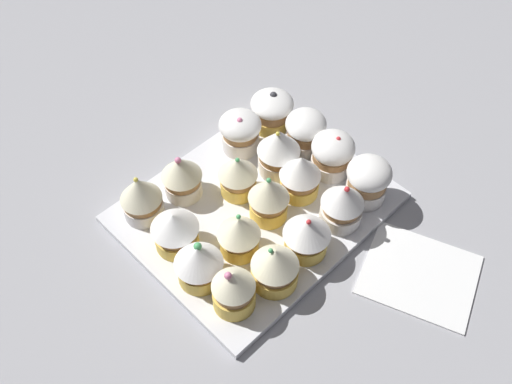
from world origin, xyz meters
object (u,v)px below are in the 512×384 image
Objects in this scene: cupcake_4 at (182,175)px; napkin at (420,274)px; cupcake_0 at (141,197)px; cupcake_10 at (240,131)px; cupcake_2 at (199,263)px; cupcake_15 at (305,131)px; cupcake_7 at (239,174)px; cupcake_9 at (307,234)px; cupcake_13 at (342,203)px; cupcake_16 at (332,153)px; cupcake_17 at (368,180)px; baking_tray at (256,207)px; cupcake_6 at (275,266)px; cupcake_1 at (175,230)px; cupcake_5 at (239,234)px; cupcake_11 at (279,150)px; cupcake_8 at (267,199)px; cupcake_12 at (300,175)px; cupcake_14 at (272,110)px; cupcake_3 at (234,289)px.

cupcake_4 is 0.52× the size of napkin.
cupcake_10 is at bearing 89.16° from cupcake_0.
cupcake_2 is 27.65cm from cupcake_15.
cupcake_2 is 0.99× the size of cupcake_7.
cupcake_2 is 14.70cm from cupcake_9.
cupcake_9 is (6.72, 13.08, 0.08)cm from cupcake_2.
napkin is (19.92, 21.54, -4.45)cm from cupcake_2.
cupcake_13 reaches higher than cupcake_7.
cupcake_10 is 0.97× the size of cupcake_16.
cupcake_13 is 5.70cm from cupcake_17.
cupcake_7 is (-3.68, 0.13, 4.26)cm from baking_tray.
cupcake_16 is at bearing -5.13° from cupcake_15.
cupcake_13 is at bearing 43.15° from cupcake_0.
cupcake_10 is at bearing 146.79° from cupcake_6.
cupcake_2 is 15.43cm from cupcake_7.
cupcake_6 reaches higher than cupcake_1.
cupcake_5 is 15.42cm from cupcake_11.
cupcake_8 reaches higher than cupcake_7.
cupcake_1 is 14.31cm from cupcake_6.
cupcake_12 is at bearing -93.27° from cupcake_16.
cupcake_5 is (13.86, 5.46, -0.26)cm from cupcake_0.
baking_tray is at bearing -32.75° from cupcake_10.
cupcake_10 is 6.83cm from cupcake_14.
cupcake_15 is 0.94× the size of cupcake_17.
cupcake_7 is (-7.47, 7.06, 0.08)cm from cupcake_5.
cupcake_8 is 1.16× the size of cupcake_15.
cupcake_8 is 1.02× the size of cupcake_13.
cupcake_14 is 0.92× the size of cupcake_17.
cupcake_10 is (-0.69, 12.18, -0.34)cm from cupcake_4.
cupcake_10 is at bearing 110.60° from cupcake_1.
cupcake_6 is at bearing -3.16° from cupcake_4.
cupcake_15 is at bearing 132.94° from cupcake_9.
cupcake_14 is at bearing 161.83° from cupcake_13.
cupcake_16 is (-7.04, 13.34, -0.12)cm from cupcake_9.
cupcake_1 is at bearing -102.97° from cupcake_16.
cupcake_9 is at bearing -62.18° from cupcake_16.
baking_tray is 11.72cm from cupcake_4.
baking_tray is at bearing -147.06° from cupcake_13.
cupcake_4 reaches higher than cupcake_16.
cupcake_17 reaches higher than cupcake_6.
cupcake_16 is (12.15, 18.71, -0.33)cm from cupcake_4.
cupcake_11 reaches higher than baking_tray.
cupcake_0 is 0.93× the size of cupcake_11.
cupcake_4 is at bearing -147.10° from cupcake_13.
cupcake_10 is at bearing -153.07° from cupcake_16.
cupcake_7 is 0.96× the size of cupcake_12.
cupcake_16 is (6.72, 12.69, -0.15)cm from cupcake_7.
cupcake_1 reaches higher than baking_tray.
cupcake_3 is at bearing -101.44° from cupcake_6.
cupcake_5 is at bearing -85.11° from cupcake_12.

